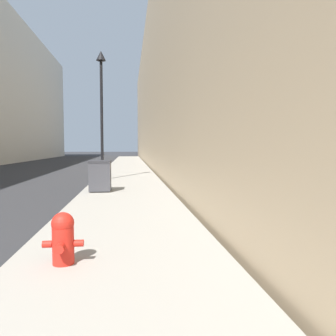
{
  "coord_description": "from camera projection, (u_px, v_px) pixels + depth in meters",
  "views": [
    {
      "loc": [
        5.79,
        -2.17,
        1.64
      ],
      "look_at": [
        8.37,
        19.68,
        0.18
      ],
      "focal_mm": 35.0,
      "sensor_mm": 36.0,
      "label": 1
    }
  ],
  "objects": [
    {
      "name": "sidewalk_right",
      "position": [
        128.0,
        172.0,
        20.08
      ],
      "size": [
        3.01,
        60.0,
        0.13
      ],
      "color": "#9E998E",
      "rests_on": "ground"
    },
    {
      "name": "building_right_stone",
      "position": [
        215.0,
        93.0,
        28.48
      ],
      "size": [
        12.0,
        60.0,
        12.65
      ],
      "color": "tan",
      "rests_on": "ground"
    },
    {
      "name": "fire_hydrant",
      "position": [
        63.0,
        237.0,
        4.18
      ],
      "size": [
        0.51,
        0.4,
        0.67
      ],
      "color": "red",
      "rests_on": "sidewalk_right"
    },
    {
      "name": "trash_bin",
      "position": [
        100.0,
        175.0,
        10.95
      ],
      "size": [
        0.72,
        0.7,
        1.04
      ],
      "color": "#3D3D42",
      "rests_on": "sidewalk_right"
    },
    {
      "name": "lamppost",
      "position": [
        101.0,
        97.0,
        14.59
      ],
      "size": [
        0.42,
        0.42,
        5.73
      ],
      "color": "black",
      "rests_on": "sidewalk_right"
    }
  ]
}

